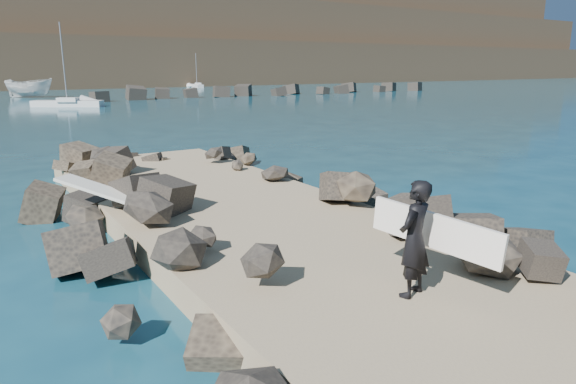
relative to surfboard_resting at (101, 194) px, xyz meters
The scene contains 11 objects.
ground 4.36m from the surfboard_resting, 43.23° to the right, with size 800.00×800.00×0.00m, color #0F384C.
jetty 5.83m from the surfboard_resting, 57.81° to the right, with size 6.00×26.00×0.60m, color #8C7759.
riprap_left 4.43m from the surfboard_resting, 87.61° to the right, with size 2.60×22.00×1.00m, color black.
riprap_right 7.45m from the surfboard_resting, 36.32° to the right, with size 2.60×22.00×1.00m, color black.
breakwater_secondary 64.54m from the surfboard_resting, 53.84° to the left, with size 52.00×4.00×1.20m, color black.
headland 158.35m from the surfboard_resting, 85.24° to the left, with size 360.00×140.00×32.00m, color #2D4919.
surfboard_resting is the anchor object (origin of this frame).
boat_imported 65.55m from the surfboard_resting, 84.85° to the left, with size 2.51×6.68×2.58m, color silver.
surfer_with_board 8.30m from the surfboard_resting, 68.32° to the right, with size 1.12×2.31×1.89m.
sailboat_c 45.79m from the surfboard_resting, 81.06° to the left, with size 6.90×5.20×8.65m.
sailboat_f 91.67m from the surfboard_resting, 65.64° to the left, with size 1.87×5.52×6.71m.
Camera 1 is at (-5.86, -10.13, 4.17)m, focal length 32.00 mm.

